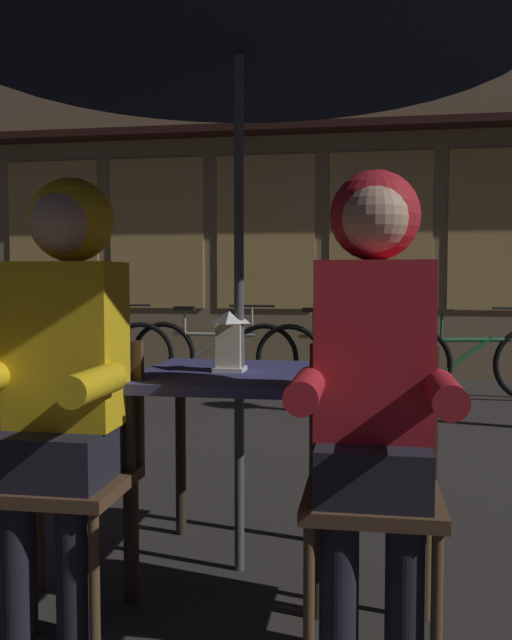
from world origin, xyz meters
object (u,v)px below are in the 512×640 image
(chair_left, at_px, (73,460))
(potted_plant, at_px, (21,332))
(bicycle_fourth, at_px, (472,362))
(patio_umbrella, at_px, (239,1))
(lantern, at_px, (230,338))
(person_left_hooded, at_px, (63,352))
(person_right_hooded, at_px, (374,358))
(chair_right, at_px, (372,473))
(bicycle_nearest, at_px, (89,353))
(bicycle_third, at_px, (343,359))
(bicycle_second, at_px, (213,355))
(cafe_table, at_px, (239,399))

(chair_left, relative_size, potted_plant, 0.95)
(chair_left, xyz_separation_m, bicycle_fourth, (1.86, 4.14, -0.14))
(patio_umbrella, height_order, lantern, patio_umbrella)
(person_left_hooded, distance_m, person_right_hooded, 0.96)
(chair_left, height_order, bicycle_fourth, chair_left)
(chair_right, bearing_deg, potted_plant, 128.90)
(bicycle_nearest, bearing_deg, chair_right, -57.37)
(person_left_hooded, relative_size, bicycle_third, 0.84)
(chair_left, distance_m, bicycle_second, 4.39)
(bicycle_nearest, height_order, bicycle_third, same)
(person_left_hooded, bearing_deg, chair_right, 3.39)
(person_right_hooded, xyz_separation_m, bicycle_fourth, (0.90, 4.20, -0.50))
(bicycle_second, bearing_deg, bicycle_third, -6.73)
(lantern, bearing_deg, bicycle_second, 103.94)
(lantern, relative_size, bicycle_second, 0.14)
(bicycle_nearest, bearing_deg, bicycle_fourth, -2.00)
(chair_left, height_order, chair_right, same)
(person_left_hooded, bearing_deg, chair_left, 90.00)
(potted_plant, bearing_deg, person_left_hooded, -60.04)
(cafe_table, bearing_deg, bicycle_fourth, 69.97)
(patio_umbrella, xyz_separation_m, chair_right, (0.48, -0.37, -1.57))
(chair_left, bearing_deg, bicycle_nearest, 112.56)
(chair_right, relative_size, bicycle_nearest, 0.52)
(cafe_table, relative_size, potted_plant, 0.80)
(patio_umbrella, distance_m, bicycle_second, 4.45)
(person_left_hooded, relative_size, bicycle_fourth, 0.85)
(chair_left, bearing_deg, bicycle_third, 80.25)
(bicycle_fourth, bearing_deg, lantern, -110.50)
(cafe_table, distance_m, bicycle_fourth, 4.03)
(bicycle_fourth, bearing_deg, person_left_hooded, -113.84)
(bicycle_nearest, relative_size, bicycle_fourth, 1.01)
(chair_right, distance_m, person_right_hooded, 0.36)
(person_left_hooded, height_order, bicycle_second, person_left_hooded)
(patio_umbrella, xyz_separation_m, bicycle_fourth, (1.38, 3.77, -1.71))
(person_right_hooded, distance_m, bicycle_third, 4.29)
(chair_left, distance_m, bicycle_fourth, 4.54)
(chair_right, xyz_separation_m, bicycle_nearest, (-2.73, 4.27, -0.14))
(lantern, height_order, chair_right, lantern)
(patio_umbrella, height_order, bicycle_nearest, patio_umbrella)
(chair_right, xyz_separation_m, person_left_hooded, (-0.96, -0.06, 0.36))
(person_right_hooded, bearing_deg, patio_umbrella, 138.43)
(potted_plant, bearing_deg, person_right_hooded, -51.47)
(potted_plant, bearing_deg, bicycle_fourth, -2.18)
(cafe_table, relative_size, bicycle_second, 0.44)
(cafe_table, height_order, bicycle_second, bicycle_second)
(lantern, distance_m, bicycle_second, 4.13)
(cafe_table, bearing_deg, patio_umbrella, 0.00)
(bicycle_second, bearing_deg, person_right_hooded, -71.19)
(bicycle_second, height_order, bicycle_third, same)
(chair_left, height_order, bicycle_second, chair_left)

